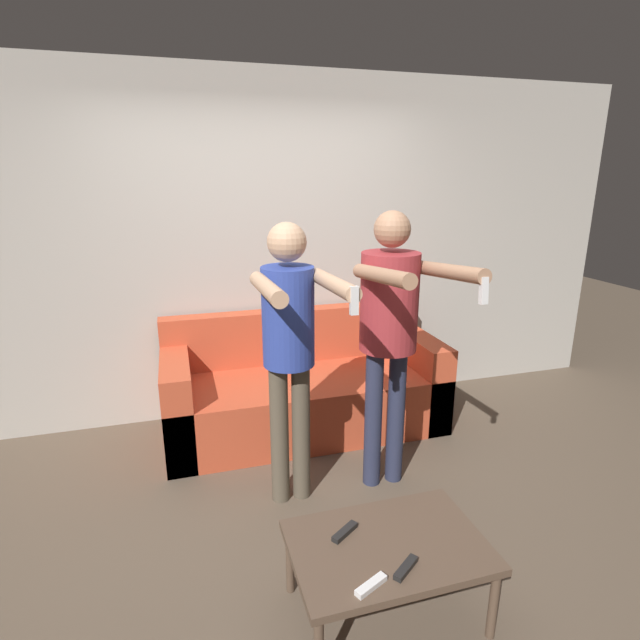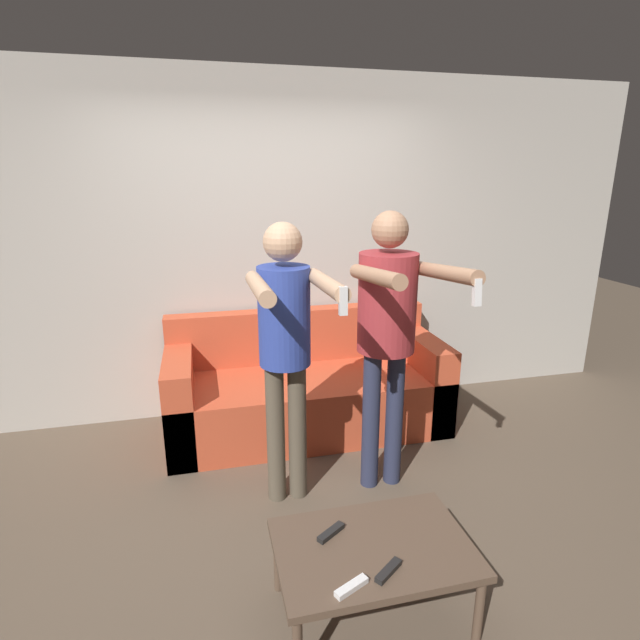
{
  "view_description": "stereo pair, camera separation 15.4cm",
  "coord_description": "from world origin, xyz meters",
  "views": [
    {
      "loc": [
        -0.67,
        -2.39,
        1.94
      ],
      "look_at": [
        0.23,
        0.64,
        1.01
      ],
      "focal_mm": 28.0,
      "sensor_mm": 36.0,
      "label": 1
    },
    {
      "loc": [
        -0.52,
        -2.43,
        1.94
      ],
      "look_at": [
        0.23,
        0.64,
        1.01
      ],
      "focal_mm": 28.0,
      "sensor_mm": 36.0,
      "label": 2
    }
  ],
  "objects": [
    {
      "name": "ground_plane",
      "position": [
        0.0,
        0.0,
        0.0
      ],
      "size": [
        14.0,
        14.0,
        0.0
      ],
      "primitive_type": "plane",
      "color": "brown"
    },
    {
      "name": "remote_far",
      "position": [
        -0.03,
        -0.62,
        0.39
      ],
      "size": [
        0.14,
        0.11,
        0.02
      ],
      "color": "black",
      "rests_on": "coffee_table"
    },
    {
      "name": "wall_back",
      "position": [
        0.0,
        1.56,
        1.35
      ],
      "size": [
        6.4,
        0.06,
        2.7
      ],
      "color": "#B7B2A8",
      "rests_on": "ground_plane"
    },
    {
      "name": "couch",
      "position": [
        0.23,
        1.1,
        0.3
      ],
      "size": [
        2.1,
        0.86,
        0.88
      ],
      "color": "#C64C2D",
      "rests_on": "ground_plane"
    },
    {
      "name": "remote_mid",
      "position": [
        0.14,
        -0.89,
        0.39
      ],
      "size": [
        0.14,
        0.12,
        0.02
      ],
      "color": "black",
      "rests_on": "coffee_table"
    },
    {
      "name": "person_standing_left",
      "position": [
        -0.08,
        0.21,
        1.06
      ],
      "size": [
        0.42,
        0.76,
        1.69
      ],
      "color": "brown",
      "rests_on": "ground_plane"
    },
    {
      "name": "coffee_table",
      "position": [
        0.14,
        -0.72,
        0.34
      ],
      "size": [
        0.86,
        0.57,
        0.38
      ],
      "color": "brown",
      "rests_on": "ground_plane"
    },
    {
      "name": "person_standing_right",
      "position": [
        0.53,
        0.21,
        1.11
      ],
      "size": [
        0.47,
        0.83,
        1.74
      ],
      "color": "#282D47",
      "rests_on": "ground_plane"
    },
    {
      "name": "remote_near",
      "position": [
        -0.03,
        -0.93,
        0.39
      ],
      "size": [
        0.15,
        0.09,
        0.02
      ],
      "color": "white",
      "rests_on": "coffee_table"
    }
  ]
}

